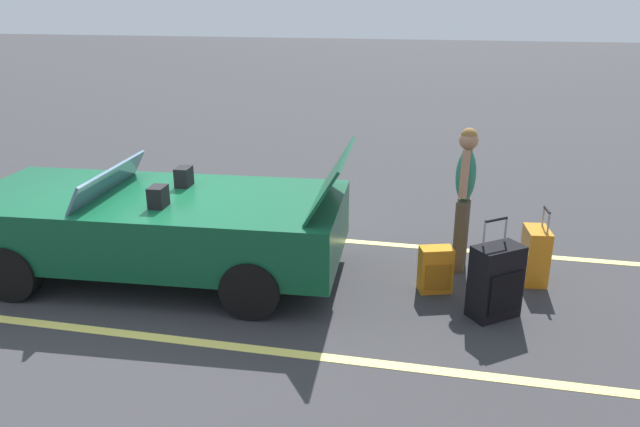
{
  "coord_description": "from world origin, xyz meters",
  "views": [
    {
      "loc": [
        -3.09,
        5.84,
        3.0
      ],
      "look_at": [
        -1.78,
        -0.31,
        0.75
      ],
      "focal_mm": 34.33,
      "sensor_mm": 36.0,
      "label": 1
    }
  ],
  "objects_px": {
    "convertible_car": "(141,224)",
    "traveler_person": "(464,192)",
    "suitcase_medium_bright": "(535,255)",
    "suitcase_large_black": "(496,282)",
    "suitcase_small_carryon": "(435,270)"
  },
  "relations": [
    {
      "from": "suitcase_large_black",
      "to": "suitcase_small_carryon",
      "type": "relative_size",
      "value": 2.0
    },
    {
      "from": "suitcase_medium_bright",
      "to": "traveler_person",
      "type": "relative_size",
      "value": 0.52
    },
    {
      "from": "suitcase_large_black",
      "to": "suitcase_medium_bright",
      "type": "xyz_separation_m",
      "value": [
        -0.47,
        -0.89,
        -0.06
      ]
    },
    {
      "from": "convertible_car",
      "to": "traveler_person",
      "type": "xyz_separation_m",
      "value": [
        -3.52,
        -0.88,
        0.34
      ]
    },
    {
      "from": "suitcase_large_black",
      "to": "traveler_person",
      "type": "height_order",
      "value": "traveler_person"
    },
    {
      "from": "suitcase_large_black",
      "to": "traveler_person",
      "type": "xyz_separation_m",
      "value": [
        0.33,
        -1.09,
        0.56
      ]
    },
    {
      "from": "convertible_car",
      "to": "suitcase_large_black",
      "type": "height_order",
      "value": "convertible_car"
    },
    {
      "from": "suitcase_small_carryon",
      "to": "suitcase_medium_bright",
      "type": "bearing_deg",
      "value": 96.11
    },
    {
      "from": "convertible_car",
      "to": "suitcase_medium_bright",
      "type": "xyz_separation_m",
      "value": [
        -4.32,
        -0.68,
        -0.28
      ]
    },
    {
      "from": "suitcase_small_carryon",
      "to": "traveler_person",
      "type": "height_order",
      "value": "traveler_person"
    },
    {
      "from": "convertible_car",
      "to": "suitcase_medium_bright",
      "type": "height_order",
      "value": "convertible_car"
    },
    {
      "from": "suitcase_small_carryon",
      "to": "suitcase_large_black",
      "type": "bearing_deg",
      "value": 36.35
    },
    {
      "from": "convertible_car",
      "to": "traveler_person",
      "type": "bearing_deg",
      "value": -169.52
    },
    {
      "from": "suitcase_large_black",
      "to": "suitcase_medium_bright",
      "type": "bearing_deg",
      "value": 114.07
    },
    {
      "from": "suitcase_medium_bright",
      "to": "suitcase_small_carryon",
      "type": "bearing_deg",
      "value": 17.44
    }
  ]
}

